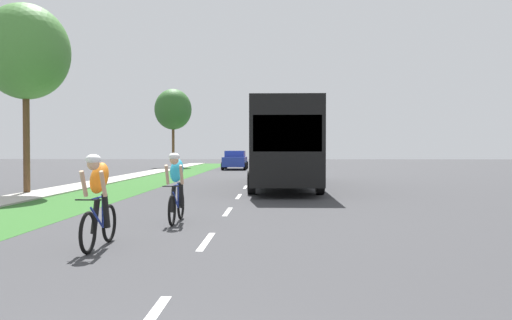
{
  "coord_description": "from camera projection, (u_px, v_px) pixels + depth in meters",
  "views": [
    {
      "loc": [
        1.2,
        -2.26,
        1.67
      ],
      "look_at": [
        0.34,
        23.22,
        1.11
      ],
      "focal_mm": 35.52,
      "sensor_mm": 36.0,
      "label": 1
    }
  ],
  "objects": [
    {
      "name": "sedan_blue",
      "position": [
        235.0,
        160.0,
        41.12
      ],
      "size": [
        1.98,
        4.3,
        1.52
      ],
      "color": "#23389E",
      "rests_on": "ground_plane"
    },
    {
      "name": "street_tree_near",
      "position": [
        26.0,
        52.0,
        18.69
      ],
      "size": [
        3.2,
        3.2,
        7.02
      ],
      "color": "brown",
      "rests_on": "ground_plane"
    },
    {
      "name": "suv_dark_green",
      "position": [
        281.0,
        156.0,
        49.4
      ],
      "size": [
        2.15,
        4.7,
        1.79
      ],
      "color": "#194C2D",
      "rests_on": "ground_plane"
    },
    {
      "name": "pickup_red",
      "position": [
        277.0,
        156.0,
        60.7
      ],
      "size": [
        2.22,
        5.1,
        1.64
      ],
      "color": "red",
      "rests_on": "ground_plane"
    },
    {
      "name": "cyclist_trailing",
      "position": [
        176.0,
        187.0,
        11.39
      ],
      "size": [
        0.42,
        1.72,
        1.58
      ],
      "color": "black",
      "rests_on": "ground_plane"
    },
    {
      "name": "grass_verge",
      "position": [
        131.0,
        186.0,
        22.49
      ],
      "size": [
        2.83,
        70.0,
        0.01
      ],
      "primitive_type": "cube",
      "color": "#2D6026",
      "rests_on": "ground_plane"
    },
    {
      "name": "sidewalk_concrete",
      "position": [
        82.0,
        186.0,
        22.57
      ],
      "size": [
        1.59,
        70.0,
        0.1
      ],
      "primitive_type": "cube",
      "color": "#B2ADA3",
      "rests_on": "ground_plane"
    },
    {
      "name": "lane_markings_center",
      "position": [
        250.0,
        181.0,
        26.32
      ],
      "size": [
        0.12,
        53.49,
        0.01
      ],
      "color": "white",
      "rests_on": "ground_plane"
    },
    {
      "name": "bus_black",
      "position": [
        284.0,
        142.0,
        22.23
      ],
      "size": [
        2.78,
        11.6,
        3.48
      ],
      "color": "black",
      "rests_on": "ground_plane"
    },
    {
      "name": "cyclist_lead",
      "position": [
        98.0,
        200.0,
        8.47
      ],
      "size": [
        0.42,
        1.72,
        1.58
      ],
      "color": "black",
      "rests_on": "ground_plane"
    },
    {
      "name": "ground_plane",
      "position": [
        246.0,
        187.0,
        22.32
      ],
      "size": [
        120.0,
        120.0,
        0.0
      ],
      "primitive_type": "plane",
      "color": "#38383A"
    },
    {
      "name": "street_tree_far",
      "position": [
        173.0,
        109.0,
        45.99
      ],
      "size": [
        3.35,
        3.35,
        7.12
      ],
      "color": "brown",
      "rests_on": "ground_plane"
    }
  ]
}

